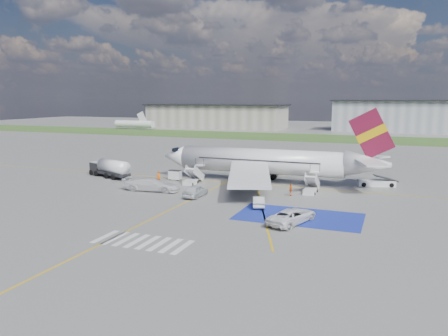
{
  "coord_description": "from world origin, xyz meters",
  "views": [
    {
      "loc": [
        19.52,
        -51.6,
        13.29
      ],
      "look_at": [
        -2.56,
        4.84,
        3.5
      ],
      "focal_mm": 35.0,
      "sensor_mm": 36.0,
      "label": 1
    }
  ],
  "objects_px": {
    "gpu_cart": "(175,176)",
    "car_silver_a": "(195,191)",
    "van_white_a": "(292,214)",
    "belt_loader": "(377,183)",
    "car_silver_b": "(258,201)",
    "fuel_tanker": "(110,170)",
    "airliner": "(269,162)",
    "van_white_b": "(152,183)"
  },
  "relations": [
    {
      "from": "fuel_tanker",
      "to": "van_white_a",
      "type": "relative_size",
      "value": 1.64
    },
    {
      "from": "fuel_tanker",
      "to": "car_silver_a",
      "type": "height_order",
      "value": "fuel_tanker"
    },
    {
      "from": "fuel_tanker",
      "to": "van_white_b",
      "type": "distance_m",
      "value": 14.05
    },
    {
      "from": "belt_loader",
      "to": "fuel_tanker",
      "type": "bearing_deg",
      "value": 175.56
    },
    {
      "from": "airliner",
      "to": "gpu_cart",
      "type": "height_order",
      "value": "airliner"
    },
    {
      "from": "gpu_cart",
      "to": "car_silver_a",
      "type": "distance_m",
      "value": 12.87
    },
    {
      "from": "van_white_a",
      "to": "airliner",
      "type": "bearing_deg",
      "value": -50.65
    },
    {
      "from": "airliner",
      "to": "gpu_cart",
      "type": "relative_size",
      "value": 18.73
    },
    {
      "from": "airliner",
      "to": "fuel_tanker",
      "type": "bearing_deg",
      "value": -169.06
    },
    {
      "from": "fuel_tanker",
      "to": "van_white_a",
      "type": "bearing_deg",
      "value": -3.72
    },
    {
      "from": "car_silver_a",
      "to": "van_white_a",
      "type": "xyz_separation_m",
      "value": [
        14.98,
        -7.59,
        0.21
      ]
    },
    {
      "from": "car_silver_a",
      "to": "car_silver_b",
      "type": "xyz_separation_m",
      "value": [
        9.56,
        -2.15,
        -0.15
      ]
    },
    {
      "from": "car_silver_a",
      "to": "gpu_cart",
      "type": "bearing_deg",
      "value": -49.74
    },
    {
      "from": "car_silver_b",
      "to": "van_white_a",
      "type": "bearing_deg",
      "value": 116.29
    },
    {
      "from": "fuel_tanker",
      "to": "car_silver_b",
      "type": "relative_size",
      "value": 2.23
    },
    {
      "from": "car_silver_a",
      "to": "van_white_a",
      "type": "height_order",
      "value": "van_white_a"
    },
    {
      "from": "belt_loader",
      "to": "car_silver_b",
      "type": "distance_m",
      "value": 22.87
    },
    {
      "from": "airliner",
      "to": "car_silver_a",
      "type": "distance_m",
      "value": 14.99
    },
    {
      "from": "airliner",
      "to": "car_silver_b",
      "type": "xyz_separation_m",
      "value": [
        2.92,
        -15.34,
        -2.72
      ]
    },
    {
      "from": "car_silver_b",
      "to": "fuel_tanker",
      "type": "bearing_deg",
      "value": -37.89
    },
    {
      "from": "fuel_tanker",
      "to": "belt_loader",
      "type": "xyz_separation_m",
      "value": [
        42.29,
        8.55,
        -0.84
      ]
    },
    {
      "from": "fuel_tanker",
      "to": "gpu_cart",
      "type": "distance_m",
      "value": 11.57
    },
    {
      "from": "car_silver_a",
      "to": "van_white_a",
      "type": "bearing_deg",
      "value": 153.34
    },
    {
      "from": "car_silver_b",
      "to": "van_white_a",
      "type": "height_order",
      "value": "van_white_a"
    },
    {
      "from": "belt_loader",
      "to": "van_white_a",
      "type": "relative_size",
      "value": 1.09
    },
    {
      "from": "belt_loader",
      "to": "van_white_a",
      "type": "height_order",
      "value": "van_white_a"
    },
    {
      "from": "fuel_tanker",
      "to": "gpu_cart",
      "type": "bearing_deg",
      "value": 29.38
    },
    {
      "from": "car_silver_b",
      "to": "gpu_cart",
      "type": "bearing_deg",
      "value": -52.54
    },
    {
      "from": "car_silver_b",
      "to": "airliner",
      "type": "bearing_deg",
      "value": -97.83
    },
    {
      "from": "airliner",
      "to": "car_silver_a",
      "type": "xyz_separation_m",
      "value": [
        -6.65,
        -13.19,
        -2.57
      ]
    },
    {
      "from": "belt_loader",
      "to": "car_silver_a",
      "type": "relative_size",
      "value": 1.24
    },
    {
      "from": "van_white_b",
      "to": "fuel_tanker",
      "type": "bearing_deg",
      "value": 55.14
    },
    {
      "from": "airliner",
      "to": "fuel_tanker",
      "type": "distance_m",
      "value": 26.92
    },
    {
      "from": "gpu_cart",
      "to": "car_silver_a",
      "type": "relative_size",
      "value": 0.4
    },
    {
      "from": "gpu_cart",
      "to": "belt_loader",
      "type": "bearing_deg",
      "value": 11.53
    },
    {
      "from": "fuel_tanker",
      "to": "airliner",
      "type": "bearing_deg",
      "value": 31.56
    },
    {
      "from": "belt_loader",
      "to": "car_silver_a",
      "type": "distance_m",
      "value": 28.06
    },
    {
      "from": "fuel_tanker",
      "to": "belt_loader",
      "type": "bearing_deg",
      "value": 32.04
    },
    {
      "from": "gpu_cart",
      "to": "van_white_a",
      "type": "bearing_deg",
      "value": -37.75
    },
    {
      "from": "fuel_tanker",
      "to": "car_silver_a",
      "type": "relative_size",
      "value": 1.88
    },
    {
      "from": "belt_loader",
      "to": "car_silver_b",
      "type": "xyz_separation_m",
      "value": [
        -13.02,
        -18.8,
        0.24
      ]
    },
    {
      "from": "van_white_b",
      "to": "car_silver_a",
      "type": "bearing_deg",
      "value": -103.93
    }
  ]
}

